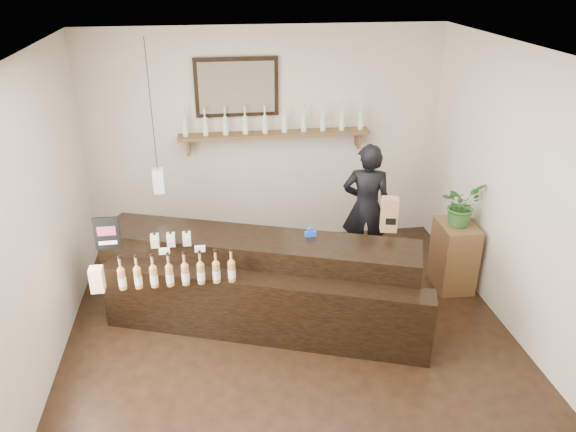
% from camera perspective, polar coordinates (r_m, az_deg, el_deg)
% --- Properties ---
extents(ground, '(5.00, 5.00, 0.00)m').
position_cam_1_polar(ground, '(5.67, 0.68, -13.57)').
color(ground, black).
rests_on(ground, ground).
extents(room_shell, '(5.00, 5.00, 5.00)m').
position_cam_1_polar(room_shell, '(4.80, 0.78, 2.55)').
color(room_shell, beige).
rests_on(room_shell, ground).
extents(back_wall_decor, '(2.66, 0.96, 1.69)m').
position_cam_1_polar(back_wall_decor, '(7.01, -3.51, 10.26)').
color(back_wall_decor, '#57341D').
rests_on(back_wall_decor, ground).
extents(counter, '(3.30, 1.96, 1.08)m').
position_cam_1_polar(counter, '(5.86, -2.96, -6.99)').
color(counter, black).
rests_on(counter, ground).
extents(promo_sign, '(0.24, 0.03, 0.34)m').
position_cam_1_polar(promo_sign, '(5.70, -17.93, -1.69)').
color(promo_sign, black).
rests_on(promo_sign, counter).
extents(paper_bag, '(0.19, 0.16, 0.37)m').
position_cam_1_polar(paper_bag, '(5.88, 10.25, 0.16)').
color(paper_bag, '#8F6745').
rests_on(paper_bag, counter).
extents(tape_dispenser, '(0.12, 0.05, 0.10)m').
position_cam_1_polar(tape_dispenser, '(5.73, 2.29, -1.73)').
color(tape_dispenser, blue).
rests_on(tape_dispenser, counter).
extents(side_cabinet, '(0.42, 0.56, 0.79)m').
position_cam_1_polar(side_cabinet, '(6.75, 16.49, -3.84)').
color(side_cabinet, '#57341D').
rests_on(side_cabinet, ground).
extents(potted_plant, '(0.58, 0.56, 0.49)m').
position_cam_1_polar(potted_plant, '(6.48, 17.17, 1.12)').
color(potted_plant, '#336A2A').
rests_on(potted_plant, side_cabinet).
extents(shopkeeper, '(0.75, 0.59, 1.80)m').
position_cam_1_polar(shopkeeper, '(6.73, 8.01, 1.68)').
color(shopkeeper, black).
rests_on(shopkeeper, ground).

